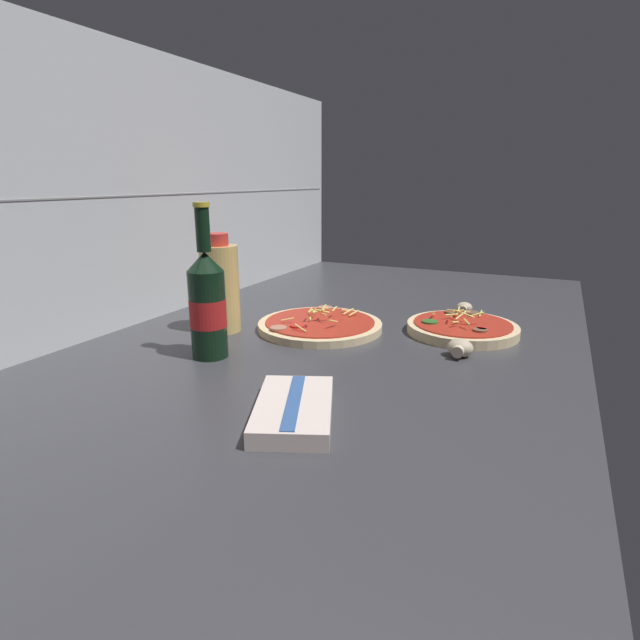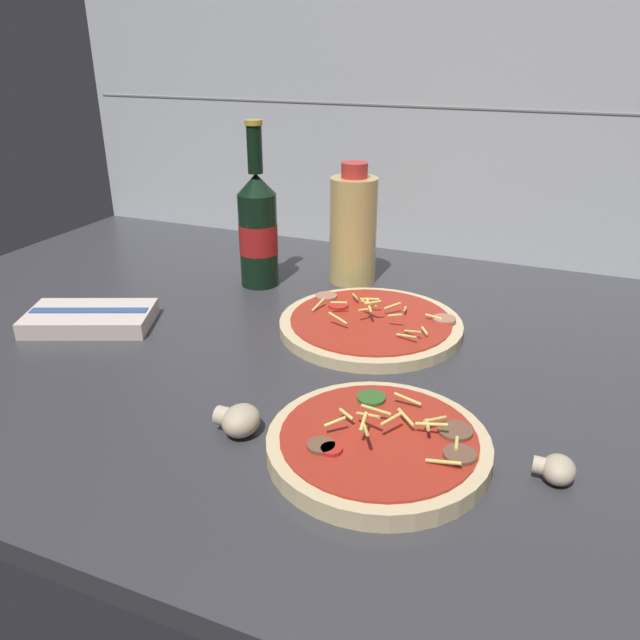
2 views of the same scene
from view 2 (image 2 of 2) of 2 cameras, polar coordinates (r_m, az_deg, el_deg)
The scene contains 9 objects.
counter_slab at distance 84.91cm, azimuth 4.69°, elevation -3.72°, with size 160.00×90.00×2.50cm.
tile_backsplash at distance 119.84cm, azimuth 12.41°, elevation 18.43°, with size 160.00×1.13×60.00cm.
pizza_near at distance 64.35cm, azimuth 5.37°, elevation -11.26°, with size 22.60×22.60×5.09cm.
pizza_far at distance 90.28cm, azimuth 4.64°, elevation -0.41°, with size 26.33×26.33×5.22cm.
beer_bottle at distance 105.26cm, azimuth -5.70°, elevation 8.34°, with size 6.50×6.50×27.20cm.
oil_bottle at distance 106.62cm, azimuth 3.05°, elevation 8.35°, with size 7.96×7.96×20.38cm.
mushroom_left at distance 64.62cm, azimuth 20.79°, elevation -12.63°, with size 3.92×3.73×2.61cm.
mushroom_right at distance 67.41cm, azimuth -7.41°, elevation -9.05°, with size 4.90×4.66×3.26cm.
dish_towel at distance 97.29cm, azimuth -20.28°, elevation 0.14°, with size 20.29×16.12×2.56cm.
Camera 2 is at (22.40, -71.73, 40.79)cm, focal length 35.00 mm.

